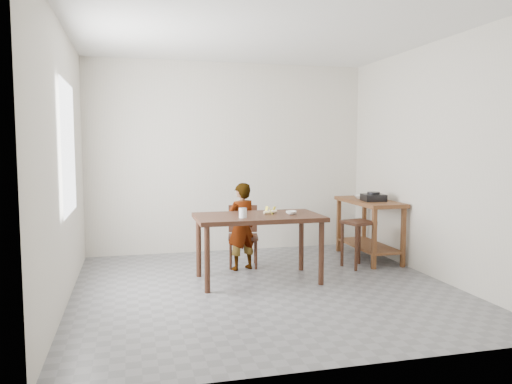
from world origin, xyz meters
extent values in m
cube|color=slate|center=(0.00, 0.00, -0.02)|extent=(4.00, 4.00, 0.04)
cube|color=white|center=(0.00, 0.00, 2.72)|extent=(4.00, 4.00, 0.04)
cube|color=silver|center=(0.00, 2.02, 1.35)|extent=(4.00, 0.04, 2.70)
cube|color=silver|center=(0.00, -2.02, 1.35)|extent=(4.00, 0.04, 2.70)
cube|color=silver|center=(-2.02, 0.00, 1.35)|extent=(0.04, 4.00, 2.70)
cube|color=silver|center=(2.02, 0.00, 1.35)|extent=(0.04, 4.00, 2.70)
cube|color=white|center=(-1.97, 0.20, 1.50)|extent=(0.02, 1.10, 1.30)
imported|color=white|center=(-0.07, 0.84, 0.54)|extent=(0.46, 0.38, 1.07)
cylinder|color=white|center=(-0.21, 0.13, 0.80)|extent=(0.09, 0.09, 0.11)
imported|color=white|center=(0.37, 0.26, 0.77)|extent=(0.15, 0.15, 0.04)
imported|color=white|center=(1.68, 1.16, 0.82)|extent=(0.21, 0.21, 0.05)
cube|color=black|center=(1.70, 0.85, 0.85)|extent=(0.31, 0.31, 0.09)
camera|label=1|loc=(-1.38, -5.06, 1.53)|focal=35.00mm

